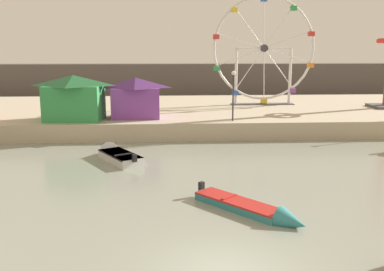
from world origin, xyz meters
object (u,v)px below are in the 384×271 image
Objects in this scene: ferris_wheel_white_frame at (264,50)px; carnival_booth_purple_stall at (136,97)px; carnival_booth_green_kiosk at (74,97)px; motorboat_teal_painted at (257,210)px; promenade_lamp_far at (233,88)px; motorboat_pale_grey at (115,155)px.

carnival_booth_purple_stall is at bearing -147.23° from ferris_wheel_white_frame.
carnival_booth_purple_stall is 0.85× the size of carnival_booth_green_kiosk.
motorboat_teal_painted is 1.18× the size of carnival_booth_purple_stall.
motorboat_teal_painted is 1.28× the size of promenade_lamp_far.
ferris_wheel_white_frame is 2.14× the size of carnival_booth_green_kiosk.
promenade_lamp_far is at bearing 134.34° from motorboat_teal_painted.
promenade_lamp_far is at bearing -84.92° from motorboat_pale_grey.
carnival_booth_purple_stall is at bearing 12.92° from carnival_booth_green_kiosk.
motorboat_pale_grey is at bearing 174.67° from motorboat_teal_painted.
ferris_wheel_white_frame is at bearing 31.96° from carnival_booth_purple_stall.
motorboat_pale_grey is 10.80m from promenade_lamp_far.
ferris_wheel_white_frame is at bearing -69.93° from motorboat_pale_grey.
promenade_lamp_far reaches higher than motorboat_pale_grey.
motorboat_pale_grey is 1.22× the size of promenade_lamp_far.
ferris_wheel_white_frame is at bearing 126.49° from motorboat_teal_painted.
carnival_booth_green_kiosk is at bearing 174.61° from promenade_lamp_far.
promenade_lamp_far reaches higher than carnival_booth_purple_stall.
carnival_booth_purple_stall is (-11.76, -7.57, -3.52)m from ferris_wheel_white_frame.
carnival_booth_green_kiosk is (-10.76, 16.85, 2.93)m from motorboat_teal_painted.
promenade_lamp_far is (7.44, -1.91, 0.83)m from carnival_booth_purple_stall.
carnival_booth_purple_stall reaches higher than motorboat_teal_painted.
carnival_booth_purple_stall is at bearing 165.62° from promenade_lamp_far.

